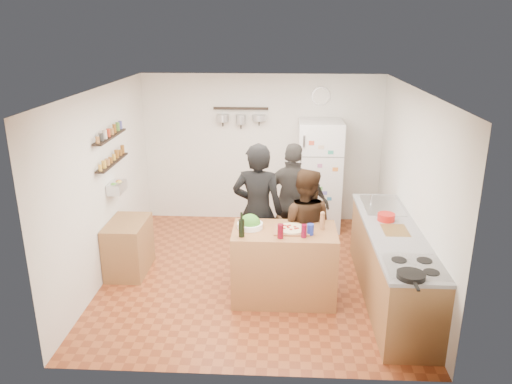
# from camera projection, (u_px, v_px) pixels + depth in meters

# --- Properties ---
(room_shell) EXTENTS (4.20, 4.20, 4.20)m
(room_shell) POSITION_uv_depth(u_px,v_px,m) (257.00, 178.00, 6.82)
(room_shell) COLOR brown
(room_shell) RESTS_ON ground
(prep_island) EXTENTS (1.25, 0.72, 0.91)m
(prep_island) POSITION_uv_depth(u_px,v_px,m) (284.00, 264.00, 6.12)
(prep_island) COLOR #995B38
(prep_island) RESTS_ON floor
(pizza_board) EXTENTS (0.42, 0.34, 0.02)m
(pizza_board) POSITION_uv_depth(u_px,v_px,m) (291.00, 230.00, 5.95)
(pizza_board) COLOR brown
(pizza_board) RESTS_ON prep_island
(pizza) EXTENTS (0.34, 0.34, 0.02)m
(pizza) POSITION_uv_depth(u_px,v_px,m) (291.00, 229.00, 5.94)
(pizza) COLOR beige
(pizza) RESTS_ON pizza_board
(salad_bowl) EXTENTS (0.31, 0.31, 0.06)m
(salad_bowl) POSITION_uv_depth(u_px,v_px,m) (250.00, 225.00, 6.04)
(salad_bowl) COLOR white
(salad_bowl) RESTS_ON prep_island
(wine_bottle) EXTENTS (0.07, 0.07, 0.21)m
(wine_bottle) POSITION_uv_depth(u_px,v_px,m) (242.00, 228.00, 5.76)
(wine_bottle) COLOR black
(wine_bottle) RESTS_ON prep_island
(wine_glass_near) EXTENTS (0.07, 0.07, 0.17)m
(wine_glass_near) POSITION_uv_depth(u_px,v_px,m) (280.00, 231.00, 5.72)
(wine_glass_near) COLOR #5C0715
(wine_glass_near) RESTS_ON prep_island
(wine_glass_far) EXTENTS (0.06, 0.06, 0.15)m
(wine_glass_far) POSITION_uv_depth(u_px,v_px,m) (304.00, 231.00, 5.75)
(wine_glass_far) COLOR maroon
(wine_glass_far) RESTS_ON prep_island
(pepper_mill) EXTENTS (0.06, 0.06, 0.18)m
(pepper_mill) POSITION_uv_depth(u_px,v_px,m) (322.00, 222.00, 5.97)
(pepper_mill) COLOR #9D6841
(pepper_mill) RESTS_ON prep_island
(salt_canister) EXTENTS (0.08, 0.08, 0.13)m
(salt_canister) POSITION_uv_depth(u_px,v_px,m) (310.00, 229.00, 5.83)
(salt_canister) COLOR navy
(salt_canister) RESTS_ON prep_island
(person_left) EXTENTS (0.72, 0.52, 1.84)m
(person_left) POSITION_uv_depth(u_px,v_px,m) (258.00, 211.00, 6.55)
(person_left) COLOR black
(person_left) RESTS_ON floor
(person_center) EXTENTS (0.85, 0.72, 1.55)m
(person_center) POSITION_uv_depth(u_px,v_px,m) (304.00, 227.00, 6.43)
(person_center) COLOR black
(person_center) RESTS_ON floor
(person_back) EXTENTS (1.08, 0.65, 1.72)m
(person_back) POSITION_uv_depth(u_px,v_px,m) (294.00, 203.00, 7.03)
(person_back) COLOR #2B2826
(person_back) RESTS_ON floor
(counter_run) EXTENTS (0.63, 2.63, 0.90)m
(counter_run) POSITION_uv_depth(u_px,v_px,m) (392.00, 265.00, 6.11)
(counter_run) COLOR #9E7042
(counter_run) RESTS_ON floor
(stove_top) EXTENTS (0.60, 0.62, 0.02)m
(stove_top) POSITION_uv_depth(u_px,v_px,m) (415.00, 267.00, 5.06)
(stove_top) COLOR white
(stove_top) RESTS_ON counter_run
(skillet) EXTENTS (0.28, 0.28, 0.05)m
(skillet) POSITION_uv_depth(u_px,v_px,m) (411.00, 276.00, 4.82)
(skillet) COLOR black
(skillet) RESTS_ON stove_top
(sink) EXTENTS (0.50, 0.80, 0.03)m
(sink) POSITION_uv_depth(u_px,v_px,m) (382.00, 206.00, 6.76)
(sink) COLOR silver
(sink) RESTS_ON counter_run
(cutting_board) EXTENTS (0.30, 0.40, 0.02)m
(cutting_board) POSITION_uv_depth(u_px,v_px,m) (395.00, 231.00, 5.95)
(cutting_board) COLOR olive
(cutting_board) RESTS_ON counter_run
(red_bowl) EXTENTS (0.22, 0.22, 0.09)m
(red_bowl) POSITION_uv_depth(u_px,v_px,m) (386.00, 217.00, 6.23)
(red_bowl) COLOR red
(red_bowl) RESTS_ON counter_run
(fridge) EXTENTS (0.70, 0.68, 1.80)m
(fridge) POSITION_uv_depth(u_px,v_px,m) (319.00, 175.00, 8.18)
(fridge) COLOR white
(fridge) RESTS_ON floor
(wall_clock) EXTENTS (0.30, 0.03, 0.30)m
(wall_clock) POSITION_uv_depth(u_px,v_px,m) (321.00, 96.00, 8.09)
(wall_clock) COLOR silver
(wall_clock) RESTS_ON back_wall
(spice_shelf_lower) EXTENTS (0.12, 1.00, 0.02)m
(spice_shelf_lower) POSITION_uv_depth(u_px,v_px,m) (112.00, 162.00, 6.66)
(spice_shelf_lower) COLOR black
(spice_shelf_lower) RESTS_ON left_wall
(spice_shelf_upper) EXTENTS (0.12, 1.00, 0.02)m
(spice_shelf_upper) POSITION_uv_depth(u_px,v_px,m) (110.00, 137.00, 6.55)
(spice_shelf_upper) COLOR black
(spice_shelf_upper) RESTS_ON left_wall
(produce_basket) EXTENTS (0.18, 0.35, 0.14)m
(produce_basket) POSITION_uv_depth(u_px,v_px,m) (117.00, 187.00, 6.77)
(produce_basket) COLOR silver
(produce_basket) RESTS_ON left_wall
(side_table) EXTENTS (0.50, 0.80, 0.73)m
(side_table) POSITION_uv_depth(u_px,v_px,m) (129.00, 247.00, 6.82)
(side_table) COLOR olive
(side_table) RESTS_ON floor
(pot_rack) EXTENTS (0.90, 0.04, 0.04)m
(pot_rack) POSITION_uv_depth(u_px,v_px,m) (241.00, 108.00, 8.15)
(pot_rack) COLOR black
(pot_rack) RESTS_ON back_wall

